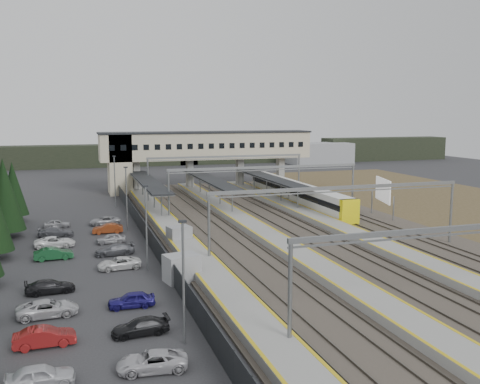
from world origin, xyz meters
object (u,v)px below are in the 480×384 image
object	(u,v)px
footbridge	(193,149)
billboard	(383,191)
relay_cabin_far	(179,236)
train	(296,193)
relay_cabin_near	(182,268)

from	to	relation	value
footbridge	billboard	world-z (taller)	footbridge
relay_cabin_far	train	world-z (taller)	train
billboard	relay_cabin_near	bearing A→B (deg)	-148.86
relay_cabin_near	footbridge	world-z (taller)	footbridge
relay_cabin_far	train	distance (m)	31.39
relay_cabin_far	footbridge	xyz separation A→B (m)	(11.01, 41.64, 6.83)
relay_cabin_near	relay_cabin_far	distance (m)	12.86
footbridge	train	bearing A→B (deg)	-59.19
relay_cabin_near	relay_cabin_far	bearing A→B (deg)	79.80
relay_cabin_near	train	bearing A→B (deg)	52.77
train	billboard	size ratio (longest dim) A/B	5.68
relay_cabin_far	footbridge	world-z (taller)	footbridge
relay_cabin_near	train	xyz separation A→B (m)	(25.59, 33.67, 0.64)
relay_cabin_far	footbridge	size ratio (longest dim) A/B	0.07
relay_cabin_near	train	distance (m)	42.29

